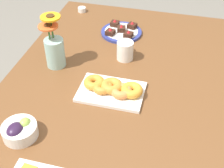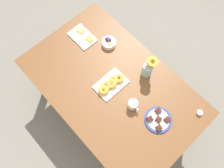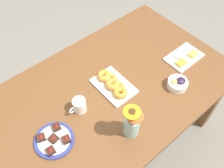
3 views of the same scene
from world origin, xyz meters
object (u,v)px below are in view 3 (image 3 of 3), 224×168
Objects in this scene: cheese_platter at (184,57)px; dessert_plate at (54,140)px; dining_table at (112,95)px; croissant_platter at (113,84)px; grape_bowl at (178,83)px; flower_vase at (132,124)px; coffee_mug at (79,105)px.

cheese_platter is 1.05m from dessert_plate.
dessert_plate is (1.05, -0.06, 0.00)m from cheese_platter.
croissant_platter reaches higher than dining_table.
grape_bowl reaches higher than dessert_plate.
croissant_platter is at bearing -14.32° from cheese_platter.
dining_table is 6.32× the size of flower_vase.
grape_bowl is at bearing 139.42° from croissant_platter.
coffee_mug is at bearing -9.39° from cheese_platter.
dessert_plate is 0.44m from flower_vase.
coffee_mug reaches higher than grape_bowl.
coffee_mug is 0.40× the size of croissant_platter.
grape_bowl is 0.46× the size of croissant_platter.
flower_vase reaches higher than grape_bowl.
grape_bowl is at bearing 141.19° from dining_table.
flower_vase is (0.45, 0.04, 0.06)m from grape_bowl.
coffee_mug is 0.88× the size of grape_bowl.
cheese_platter is at bearing 166.61° from dining_table.
dessert_plate is at bearing 17.75° from coffee_mug.
flower_vase reaches higher than cheese_platter.
coffee_mug is 0.27m from croissant_platter.
croissant_platter is 1.28× the size of dessert_plate.
coffee_mug is at bearing -162.25° from dessert_plate.
dessert_plate is at bearing -13.37° from grape_bowl.
cheese_platter is 0.91× the size of croissant_platter.
coffee_mug is at bearing 1.04° from croissant_platter.
cheese_platter is 1.03× the size of flower_vase.
croissant_platter is 0.50m from dessert_plate.
flower_vase is at bearing 146.98° from dessert_plate.
dining_table is 5.57× the size of croissant_platter.
grape_bowl is 0.84m from dessert_plate.
dining_table is 6.15× the size of cheese_platter.
grape_bowl is 0.58× the size of dessert_plate.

